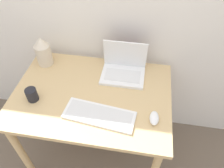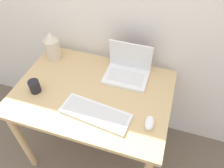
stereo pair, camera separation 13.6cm
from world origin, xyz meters
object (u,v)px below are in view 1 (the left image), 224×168
at_px(vase, 43,51).
at_px(mouse, 154,118).
at_px(keyboard, 99,115).
at_px(laptop, 124,68).
at_px(mug, 32,95).

bearing_deg(vase, mouse, -25.39).
bearing_deg(mouse, keyboard, -175.69).
distance_m(laptop, mug, 0.64).
relative_size(laptop, mug, 3.43).
distance_m(keyboard, mouse, 0.33).
relative_size(laptop, keyboard, 0.68).
relative_size(mouse, mug, 1.14).
bearing_deg(laptop, vase, 178.14).
distance_m(vase, mug, 0.37).
bearing_deg(vase, laptop, -1.86).
bearing_deg(laptop, mug, -147.99).
height_order(laptop, mouse, laptop).
height_order(keyboard, mug, mug).
xyz_separation_m(mouse, vase, (-0.82, 0.39, 0.09)).
bearing_deg(mug, mouse, -2.54).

